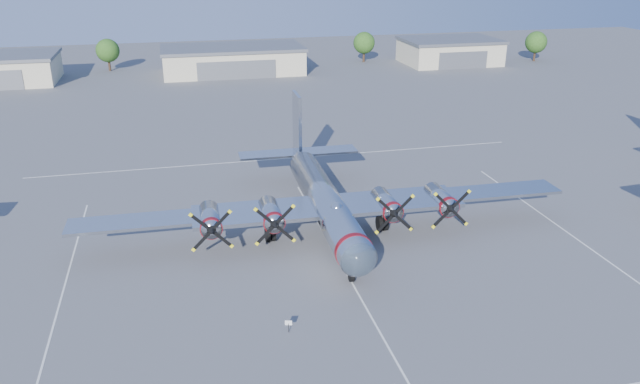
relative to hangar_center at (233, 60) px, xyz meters
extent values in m
plane|color=#505053|center=(0.00, -81.96, -2.71)|extent=(260.00, 260.00, 0.00)
cube|color=silver|center=(-22.00, -86.96, -2.71)|extent=(0.15, 40.00, 0.01)
cube|color=silver|center=(0.00, -86.96, -2.71)|extent=(0.15, 40.00, 0.01)
cube|color=silver|center=(22.00, -86.96, -2.71)|extent=(0.15, 40.00, 0.01)
cube|color=silver|center=(0.00, -56.96, -2.71)|extent=(60.00, 0.15, 0.01)
cube|color=beige|center=(0.00, 0.04, -0.31)|extent=(28.00, 14.00, 4.80)
cube|color=slate|center=(0.00, 0.04, 2.39)|extent=(28.60, 14.60, 0.60)
cube|color=slate|center=(0.00, -7.01, -0.91)|extent=(15.40, 0.20, 3.60)
cube|color=beige|center=(48.00, 0.04, -0.31)|extent=(20.00, 14.00, 4.80)
cube|color=slate|center=(48.00, 0.04, 2.39)|extent=(20.60, 14.60, 0.60)
cube|color=slate|center=(48.00, -7.01, -0.91)|extent=(11.00, 0.20, 3.60)
cylinder|color=#382619|center=(-25.00, 8.04, -1.31)|extent=(0.50, 0.50, 2.80)
sphere|color=#204212|center=(-25.00, 8.04, 1.53)|extent=(4.80, 4.80, 4.80)
cylinder|color=#382619|center=(30.00, 6.04, -1.31)|extent=(0.50, 0.50, 2.80)
sphere|color=#204212|center=(30.00, 6.04, 1.53)|extent=(4.80, 4.80, 4.80)
cylinder|color=#382619|center=(68.00, -1.96, -1.31)|extent=(0.50, 0.50, 2.80)
sphere|color=#204212|center=(68.00, -1.96, 1.53)|extent=(4.80, 4.80, 4.80)
cylinder|color=black|center=(-6.11, -93.76, -2.36)|extent=(0.05, 0.05, 0.71)
cube|color=white|center=(-6.11, -93.76, -1.96)|extent=(0.48, 0.17, 0.36)
camera|label=1|loc=(-12.40, -129.52, 22.16)|focal=35.00mm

